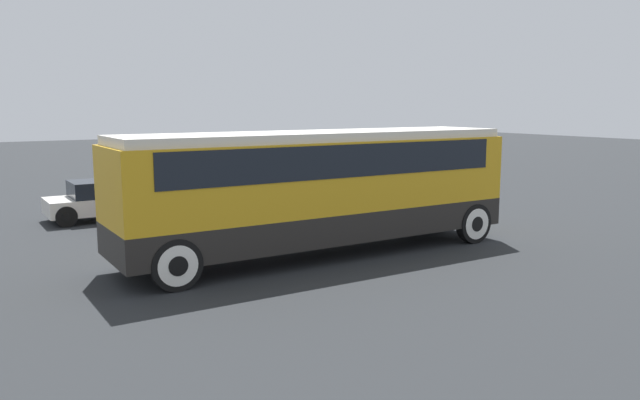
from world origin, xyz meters
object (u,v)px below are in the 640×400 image
Objects in this scene: parked_car_near at (204,203)px; parked_car_mid at (322,196)px; parked_car_far at (106,200)px; tour_bus at (323,181)px.

parked_car_mid is (4.19, -0.78, 0.02)m from parked_car_near.
parked_car_far is (-6.78, 3.26, -0.01)m from parked_car_mid.
parked_car_near is 1.10× the size of parked_car_far.
parked_car_far is at bearing 113.56° from tour_bus.
parked_car_far is at bearing 136.31° from parked_car_near.
parked_car_far is (-3.64, 8.34, -1.29)m from tour_bus.
parked_car_far is (-2.60, 2.48, 0.01)m from parked_car_near.
tour_bus is at bearing -79.95° from parked_car_near.
parked_car_near is 4.26m from parked_car_mid.
parked_car_near is 0.99× the size of parked_car_mid.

